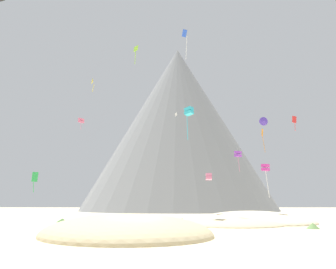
{
  "coord_description": "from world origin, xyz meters",
  "views": [
    {
      "loc": [
        2.78,
        -26.69,
        2.67
      ],
      "look_at": [
        2.17,
        33.72,
        15.11
      ],
      "focal_mm": 35.84,
      "sensor_mm": 36.0,
      "label": 1
    }
  ],
  "objects_px": {
    "kite_green_low": "(35,178)",
    "kite_red_mid": "(294,120)",
    "kite_violet_low": "(238,154)",
    "kite_blue_high": "(185,38)",
    "kite_pink_low": "(209,177)",
    "kite_white_mid": "(176,114)",
    "bush_near_right": "(313,226)",
    "rock_massif": "(180,132)",
    "kite_lime_mid": "(136,50)",
    "kite_magenta_low": "(265,168)",
    "kite_yellow_high": "(93,81)",
    "bush_near_left": "(182,221)",
    "kite_orange_mid": "(263,135)",
    "kite_indigo_mid": "(264,121)",
    "bush_low_patch": "(197,224)",
    "kite_cyan_mid": "(189,112)",
    "kite_rainbow_mid": "(81,121)",
    "bush_far_left": "(62,220)"
  },
  "relations": [
    {
      "from": "kite_green_low",
      "to": "kite_red_mid",
      "type": "xyz_separation_m",
      "value": [
        42.96,
        12.92,
        11.69
      ]
    },
    {
      "from": "kite_violet_low",
      "to": "kite_blue_high",
      "type": "height_order",
      "value": "kite_blue_high"
    },
    {
      "from": "kite_pink_low",
      "to": "kite_white_mid",
      "type": "bearing_deg",
      "value": -77.46
    },
    {
      "from": "bush_near_right",
      "to": "rock_massif",
      "type": "distance_m",
      "value": 94.23
    },
    {
      "from": "rock_massif",
      "to": "kite_lime_mid",
      "type": "bearing_deg",
      "value": -96.14
    },
    {
      "from": "kite_blue_high",
      "to": "kite_red_mid",
      "type": "distance_m",
      "value": 25.76
    },
    {
      "from": "kite_white_mid",
      "to": "kite_magenta_low",
      "type": "relative_size",
      "value": 0.24
    },
    {
      "from": "bush_near_right",
      "to": "kite_yellow_high",
      "type": "height_order",
      "value": "kite_yellow_high"
    },
    {
      "from": "bush_near_left",
      "to": "kite_red_mid",
      "type": "distance_m",
      "value": 33.0
    },
    {
      "from": "rock_massif",
      "to": "kite_orange_mid",
      "type": "height_order",
      "value": "rock_massif"
    },
    {
      "from": "kite_blue_high",
      "to": "kite_yellow_high",
      "type": "bearing_deg",
      "value": 166.43
    },
    {
      "from": "kite_lime_mid",
      "to": "kite_green_low",
      "type": "bearing_deg",
      "value": 87.46
    },
    {
      "from": "kite_violet_low",
      "to": "kite_green_low",
      "type": "height_order",
      "value": "kite_violet_low"
    },
    {
      "from": "kite_red_mid",
      "to": "rock_massif",
      "type": "bearing_deg",
      "value": 142.16
    },
    {
      "from": "bush_near_left",
      "to": "rock_massif",
      "type": "relative_size",
      "value": 0.02
    },
    {
      "from": "kite_violet_low",
      "to": "kite_indigo_mid",
      "type": "xyz_separation_m",
      "value": [
        0.25,
        -20.02,
        2.32
      ]
    },
    {
      "from": "bush_near_left",
      "to": "kite_lime_mid",
      "type": "height_order",
      "value": "kite_lime_mid"
    },
    {
      "from": "bush_near_right",
      "to": "rock_massif",
      "type": "height_order",
      "value": "rock_massif"
    },
    {
      "from": "kite_pink_low",
      "to": "bush_low_patch",
      "type": "bearing_deg",
      "value": 79.92
    },
    {
      "from": "kite_cyan_mid",
      "to": "kite_red_mid",
      "type": "distance_m",
      "value": 26.13
    },
    {
      "from": "kite_lime_mid",
      "to": "kite_rainbow_mid",
      "type": "distance_m",
      "value": 41.09
    },
    {
      "from": "kite_green_low",
      "to": "kite_pink_low",
      "type": "bearing_deg",
      "value": 74.43
    },
    {
      "from": "bush_near_left",
      "to": "bush_low_patch",
      "type": "height_order",
      "value": "bush_near_left"
    },
    {
      "from": "bush_near_left",
      "to": "bush_far_left",
      "type": "relative_size",
      "value": 1.05
    },
    {
      "from": "bush_near_left",
      "to": "kite_pink_low",
      "type": "relative_size",
      "value": 1.7
    },
    {
      "from": "kite_violet_low",
      "to": "kite_red_mid",
      "type": "relative_size",
      "value": 1.53
    },
    {
      "from": "kite_cyan_mid",
      "to": "kite_magenta_low",
      "type": "bearing_deg",
      "value": 136.68
    },
    {
      "from": "kite_orange_mid",
      "to": "kite_white_mid",
      "type": "bearing_deg",
      "value": 136.09
    },
    {
      "from": "kite_green_low",
      "to": "kite_orange_mid",
      "type": "xyz_separation_m",
      "value": [
        39.75,
        23.4,
        10.94
      ]
    },
    {
      "from": "rock_massif",
      "to": "kite_indigo_mid",
      "type": "height_order",
      "value": "rock_massif"
    },
    {
      "from": "kite_violet_low",
      "to": "kite_rainbow_mid",
      "type": "height_order",
      "value": "kite_rainbow_mid"
    },
    {
      "from": "kite_rainbow_mid",
      "to": "kite_red_mid",
      "type": "bearing_deg",
      "value": -92.6
    },
    {
      "from": "bush_near_left",
      "to": "kite_yellow_high",
      "type": "bearing_deg",
      "value": 125.02
    },
    {
      "from": "kite_indigo_mid",
      "to": "kite_magenta_low",
      "type": "xyz_separation_m",
      "value": [
        -1.09,
        -3.36,
        -7.73
      ]
    },
    {
      "from": "kite_lime_mid",
      "to": "kite_orange_mid",
      "type": "xyz_separation_m",
      "value": [
        25.32,
        25.05,
        -8.05
      ]
    },
    {
      "from": "kite_green_low",
      "to": "kite_orange_mid",
      "type": "height_order",
      "value": "kite_orange_mid"
    },
    {
      "from": "bush_near_right",
      "to": "kite_rainbow_mid",
      "type": "relative_size",
      "value": 0.47
    },
    {
      "from": "kite_yellow_high",
      "to": "bush_near_left",
      "type": "bearing_deg",
      "value": -162.43
    },
    {
      "from": "bush_low_patch",
      "to": "kite_cyan_mid",
      "type": "bearing_deg",
      "value": 98.85
    },
    {
      "from": "rock_massif",
      "to": "kite_violet_low",
      "type": "xyz_separation_m",
      "value": [
        11.12,
        -54.74,
        -16.41
      ]
    },
    {
      "from": "bush_far_left",
      "to": "kite_lime_mid",
      "type": "bearing_deg",
      "value": -16.3
    },
    {
      "from": "bush_far_left",
      "to": "kite_pink_low",
      "type": "bearing_deg",
      "value": 9.14
    },
    {
      "from": "kite_indigo_mid",
      "to": "kite_blue_high",
      "type": "bearing_deg",
      "value": 169.9
    },
    {
      "from": "kite_white_mid",
      "to": "kite_blue_high",
      "type": "xyz_separation_m",
      "value": [
        1.14,
        -31.2,
        5.07
      ]
    },
    {
      "from": "kite_cyan_mid",
      "to": "kite_violet_low",
      "type": "bearing_deg",
      "value": -169.9
    },
    {
      "from": "bush_far_left",
      "to": "kite_lime_mid",
      "type": "height_order",
      "value": "kite_lime_mid"
    },
    {
      "from": "kite_cyan_mid",
      "to": "kite_pink_low",
      "type": "xyz_separation_m",
      "value": [
        3.43,
        7.75,
        -8.55
      ]
    },
    {
      "from": "kite_orange_mid",
      "to": "bush_low_patch",
      "type": "bearing_deg",
      "value": -130.85
    },
    {
      "from": "kite_lime_mid",
      "to": "kite_rainbow_mid",
      "type": "bearing_deg",
      "value": 29.93
    },
    {
      "from": "kite_lime_mid",
      "to": "kite_orange_mid",
      "type": "distance_m",
      "value": 36.52
    }
  ]
}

